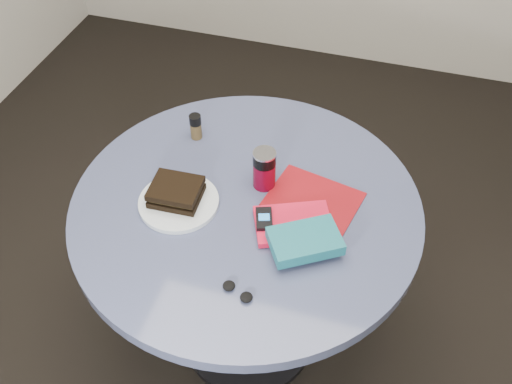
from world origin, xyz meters
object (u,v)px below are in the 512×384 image
(sandwich, at_px, (176,192))
(headphones, at_px, (238,291))
(mp3_player, at_px, (264,219))
(table, at_px, (247,238))
(pepper_grinder, at_px, (196,126))
(plate, at_px, (179,202))
(soda_can, at_px, (264,169))
(novel, at_px, (305,241))
(red_book, at_px, (293,223))
(magazine, at_px, (314,199))

(sandwich, bearing_deg, headphones, -43.38)
(mp3_player, bearing_deg, table, 136.68)
(table, xyz_separation_m, headphones, (0.07, -0.30, 0.17))
(pepper_grinder, height_order, headphones, pepper_grinder)
(plate, xyz_separation_m, soda_can, (0.21, 0.14, 0.06))
(novel, xyz_separation_m, mp3_player, (-0.13, 0.05, -0.01))
(plate, xyz_separation_m, pepper_grinder, (-0.06, 0.29, 0.04))
(red_book, bearing_deg, soda_can, 109.09)
(pepper_grinder, height_order, magazine, pepper_grinder)
(table, relative_size, headphones, 10.83)
(soda_can, distance_m, headphones, 0.39)
(magazine, distance_m, red_book, 0.12)
(table, height_order, headphones, headphones)
(table, distance_m, novel, 0.31)
(magazine, relative_size, novel, 1.39)
(table, distance_m, magazine, 0.25)
(soda_can, xyz_separation_m, novel, (0.17, -0.20, -0.02))
(soda_can, relative_size, novel, 0.69)
(plate, distance_m, soda_can, 0.26)
(soda_can, xyz_separation_m, magazine, (0.15, -0.02, -0.06))
(magazine, relative_size, red_book, 1.22)
(magazine, bearing_deg, pepper_grinder, 171.01)
(red_book, xyz_separation_m, mp3_player, (-0.08, -0.02, 0.01))
(plate, bearing_deg, red_book, 1.96)
(table, distance_m, red_book, 0.24)
(plate, height_order, sandwich, sandwich)
(plate, distance_m, sandwich, 0.03)
(sandwich, xyz_separation_m, soda_can, (0.22, 0.14, 0.02))
(soda_can, bearing_deg, magazine, -6.97)
(red_book, distance_m, novel, 0.09)
(plate, height_order, headphones, headphones)
(soda_can, bearing_deg, novel, -50.40)
(novel, bearing_deg, headphones, -157.24)
(plate, bearing_deg, novel, -9.03)
(pepper_grinder, distance_m, mp3_player, 0.43)
(magazine, xyz_separation_m, novel, (0.02, -0.19, 0.04))
(pepper_grinder, bearing_deg, mp3_player, -43.62)
(sandwich, relative_size, pepper_grinder, 1.68)
(plate, distance_m, magazine, 0.38)
(novel, bearing_deg, plate, 139.01)
(red_book, relative_size, headphones, 2.23)
(red_book, height_order, novel, novel)
(table, xyz_separation_m, magazine, (0.18, 0.06, 0.17))
(soda_can, bearing_deg, red_book, -47.70)
(novel, xyz_separation_m, headphones, (-0.13, -0.18, -0.03))
(soda_can, distance_m, red_book, 0.19)
(novel, relative_size, headphones, 1.96)
(plate, distance_m, mp3_player, 0.25)
(magazine, bearing_deg, headphones, -94.70)
(red_book, bearing_deg, mp3_player, 170.64)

